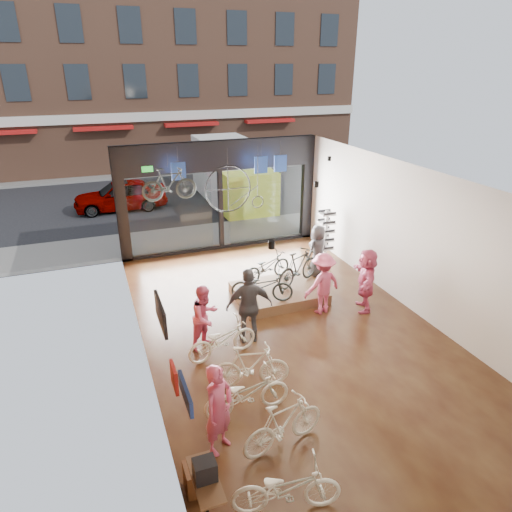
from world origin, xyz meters
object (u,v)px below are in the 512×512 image
box_truck (235,175)px  floor_bike_3 (250,366)px  display_platform (278,293)px  display_bike_left (262,286)px  floor_bike_0 (286,488)px  floor_bike_2 (247,393)px  hung_bike (169,184)px  penny_farthing (238,190)px  customer_5 (366,280)px  customer_2 (249,306)px  customer_4 (318,250)px  customer_3 (323,284)px  floor_bike_4 (222,340)px  display_bike_mid (298,268)px  display_bike_right (267,267)px  customer_1 (205,317)px  sunglasses_rack (326,235)px  customer_0 (219,409)px  floor_bike_1 (284,424)px  street_car (120,195)px

box_truck → floor_bike_3: (-3.79, -12.58, -0.92)m
display_platform → display_bike_left: size_ratio=1.47×
box_truck → floor_bike_0: bearing=-105.4°
floor_bike_2 → display_platform: bearing=-30.0°
floor_bike_2 → display_bike_left: (1.67, 3.53, 0.29)m
display_platform → hung_bike: bearing=134.6°
box_truck → penny_farthing: penny_farthing is taller
customer_5 → customer_2: bearing=-58.7°
floor_bike_0 → hung_bike: bearing=13.2°
customer_4 → floor_bike_0: bearing=35.4°
display_platform → customer_3: 1.52m
floor_bike_4 → customer_5: bearing=-89.6°
display_bike_left → customer_5: (2.60, -0.88, 0.14)m
display_bike_mid → display_bike_right: size_ratio=1.05×
display_platform → floor_bike_3: bearing=-121.6°
customer_3 → customer_1: bearing=-2.5°
box_truck → floor_bike_2: 13.93m
display_bike_left → floor_bike_2: bearing=178.4°
floor_bike_4 → customer_2: 1.01m
sunglasses_rack → hung_bike: (-4.97, 0.45, 2.07)m
box_truck → customer_0: size_ratio=4.23×
customer_4 → customer_0: bearing=25.7°
display_bike_right → customer_4: bearing=-94.0°
display_platform → penny_farthing: penny_farthing is taller
display_bike_right → customer_2: (-1.38, -2.35, 0.21)m
hung_bike → floor_bike_4: bearing=-178.7°
floor_bike_4 → customer_0: customer_0 is taller
floor_bike_1 → customer_0: (-1.03, 0.34, 0.36)m
box_truck → display_bike_left: (-2.44, -9.75, -0.67)m
customer_3 → penny_farthing: penny_farthing is taller
floor_bike_3 → street_car: bearing=19.2°
floor_bike_3 → display_bike_left: (1.35, 2.83, 0.25)m
display_bike_mid → customer_2: customer_2 is taller
box_truck → hung_bike: bearing=-121.6°
customer_0 → display_bike_left: bearing=24.0°
floor_bike_0 → sunglasses_rack: bearing=-18.0°
floor_bike_2 → customer_5: customer_5 is taller
customer_0 → penny_farthing: 8.08m
floor_bike_3 → customer_2: 1.75m
display_platform → customer_2: (-1.49, -1.72, 0.79)m
customer_2 → sunglasses_rack: 5.50m
floor_bike_2 → display_bike_left: bearing=-24.9°
sunglasses_rack → penny_farthing: 3.34m
customer_5 → display_bike_right: bearing=-109.3°
floor_bike_3 → display_platform: size_ratio=0.67×
display_bike_right → customer_1: (-2.41, -2.23, 0.06)m
display_bike_right → display_bike_left: bearing=135.9°
floor_bike_2 → display_bike_right: bearing=-25.4°
display_bike_mid → display_bike_right: display_bike_mid is taller
floor_bike_1 → display_bike_mid: 5.78m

